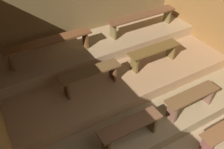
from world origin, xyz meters
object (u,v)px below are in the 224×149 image
at_px(bench_middle_left, 90,75).
at_px(bench_middle_right, 154,52).
at_px(bench_upper_left, 49,43).
at_px(bench_lower_right, 192,98).
at_px(bench_lower_left, 130,128).
at_px(bench_upper_right, 142,17).

height_order(bench_middle_left, bench_middle_right, same).
height_order(bench_middle_right, bench_upper_left, bench_upper_left).
relative_size(bench_lower_right, bench_middle_right, 0.92).
relative_size(bench_lower_left, bench_middle_left, 0.92).
height_order(bench_lower_left, bench_middle_left, bench_middle_left).
distance_m(bench_lower_right, bench_middle_left, 2.10).
relative_size(bench_lower_right, bench_upper_left, 0.61).
height_order(bench_lower_left, bench_upper_left, bench_upper_left).
height_order(bench_middle_left, bench_upper_left, bench_upper_left).
distance_m(bench_lower_left, bench_upper_left, 2.63).
relative_size(bench_lower_right, bench_upper_right, 0.61).
relative_size(bench_middle_left, bench_upper_left, 0.66).
bearing_deg(bench_lower_right, bench_lower_left, 180.00).
distance_m(bench_lower_right, bench_middle_right, 1.41).
distance_m(bench_upper_left, bench_upper_right, 2.53).
bearing_deg(bench_lower_right, bench_upper_left, 128.61).
bearing_deg(bench_middle_right, bench_upper_right, 68.60).
xyz_separation_m(bench_lower_left, bench_middle_left, (-0.09, 1.38, 0.27)).
height_order(bench_lower_right, bench_middle_left, bench_middle_left).
xyz_separation_m(bench_lower_right, bench_upper_left, (-2.00, 2.51, 0.56)).
distance_m(bench_lower_left, bench_middle_right, 2.10).
distance_m(bench_lower_left, bench_lower_right, 1.48).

